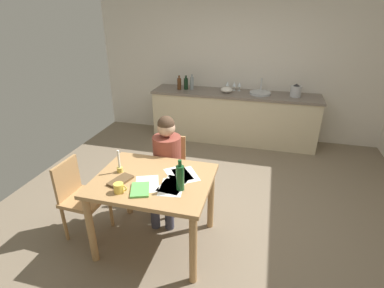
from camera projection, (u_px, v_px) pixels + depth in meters
name	position (u px, v px, depth m)	size (l,w,h in m)	color
ground_plane	(207.00, 213.00, 3.60)	(5.20, 5.20, 0.04)	#7A6B56
wall_back	(239.00, 66.00, 5.32)	(5.20, 0.12, 2.60)	silver
kitchen_counter	(233.00, 117.00, 5.36)	(2.92, 0.64, 0.90)	beige
dining_table	(154.00, 189.00, 2.86)	(1.11, 0.89, 0.78)	tan
chair_at_table	(169.00, 169.00, 3.55)	(0.45, 0.45, 0.88)	tan
person_seated	(166.00, 161.00, 3.33)	(0.38, 0.62, 1.19)	brown
chair_side_empty	(80.00, 196.00, 3.08)	(0.42, 0.42, 0.85)	tan
coffee_mug	(119.00, 188.00, 2.58)	(0.12, 0.09, 0.09)	#F2CC4C
candlestick	(120.00, 166.00, 2.89)	(0.06, 0.06, 0.24)	gold
book_magazine	(140.00, 190.00, 2.62)	(0.16, 0.23, 0.02)	#60BD55
book_cookery	(121.00, 181.00, 2.75)	(0.13, 0.24, 0.02)	brown
paper_letter	(178.00, 174.00, 2.88)	(0.21, 0.30, 0.00)	white
paper_bill	(173.00, 185.00, 2.71)	(0.21, 0.30, 0.00)	white
paper_envelope	(147.00, 184.00, 2.72)	(0.21, 0.30, 0.00)	white
paper_receipt	(186.00, 175.00, 2.87)	(0.21, 0.30, 0.00)	white
paper_notice	(172.00, 187.00, 2.67)	(0.21, 0.30, 0.00)	white
wine_bottle_on_table	(180.00, 177.00, 2.59)	(0.07, 0.07, 0.30)	#194C23
sink_unit	(260.00, 93.00, 5.07)	(0.36, 0.36, 0.24)	#B2B7BC
bottle_oil	(179.00, 84.00, 5.33)	(0.07, 0.07, 0.25)	#593319
bottle_vinegar	(186.00, 84.00, 5.34)	(0.08, 0.08, 0.25)	black
bottle_wine_red	(192.00, 83.00, 5.33)	(0.06, 0.06, 0.27)	#8C999E
mixing_bowl	(227.00, 90.00, 5.17)	(0.21, 0.21, 0.09)	white
stovetop_kettle	(296.00, 91.00, 4.90)	(0.18, 0.18, 0.22)	#B7BABF
wine_glass_near_sink	(240.00, 85.00, 5.24)	(0.07, 0.07, 0.15)	silver
wine_glass_by_kettle	(234.00, 84.00, 5.27)	(0.07, 0.07, 0.15)	silver
wine_glass_back_left	(227.00, 84.00, 5.29)	(0.07, 0.07, 0.15)	silver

